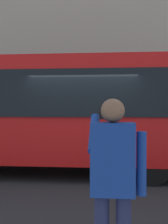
{
  "coord_description": "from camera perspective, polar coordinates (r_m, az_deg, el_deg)",
  "views": [
    {
      "loc": [
        -0.64,
        7.25,
        1.77
      ],
      "look_at": [
        0.09,
        -0.57,
        1.64
      ],
      "focal_mm": 45.83,
      "sensor_mm": 36.0,
      "label": 1
    }
  ],
  "objects": [
    {
      "name": "ground_plane",
      "position": [
        7.49,
        0.29,
        -12.72
      ],
      "size": [
        60.0,
        60.0,
        0.0
      ],
      "primitive_type": "plane",
      "color": "#232326"
    },
    {
      "name": "red_bus",
      "position": [
        7.96,
        -10.1,
        0.3
      ],
      "size": [
        9.05,
        2.54,
        3.08
      ],
      "color": "red",
      "rests_on": "ground_plane"
    },
    {
      "name": "pedestrian_photographer",
      "position": [
        2.7,
        5.82,
        -12.55
      ],
      "size": [
        0.53,
        0.52,
        1.7
      ],
      "color": "#1E2347",
      "rests_on": "sidewalk_curb"
    },
    {
      "name": "building_facade_far",
      "position": [
        14.68,
        2.81,
        17.63
      ],
      "size": [
        28.0,
        1.55,
        12.0
      ],
      "color": "#A89E8E",
      "rests_on": "ground_plane"
    }
  ]
}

